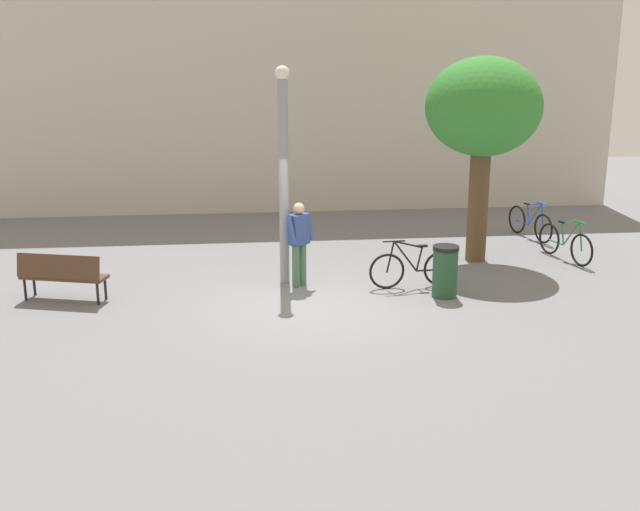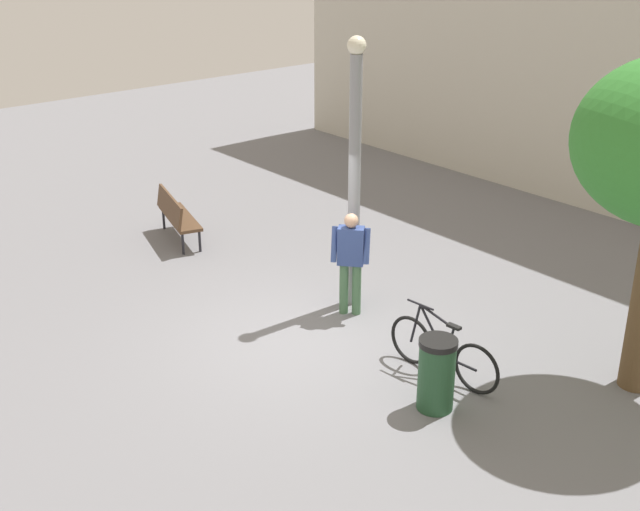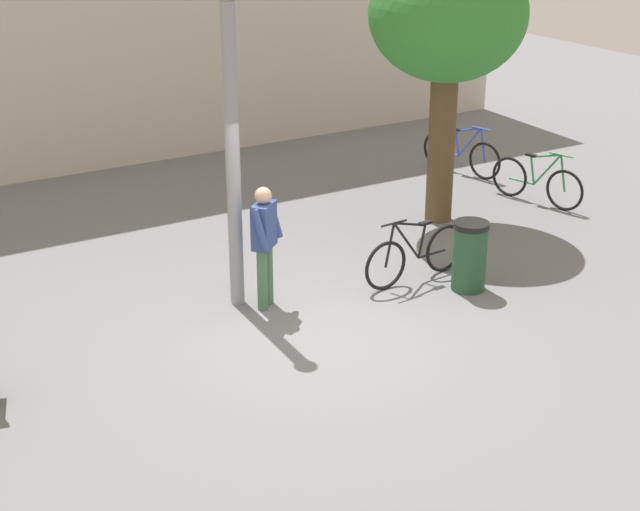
% 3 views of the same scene
% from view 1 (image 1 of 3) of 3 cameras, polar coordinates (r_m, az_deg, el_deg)
% --- Properties ---
extents(ground_plane, '(36.00, 36.00, 0.00)m').
position_cam_1_polar(ground_plane, '(14.14, -0.40, -3.55)').
color(ground_plane, slate).
extents(building_facade, '(19.04, 2.00, 7.10)m').
position_cam_1_polar(building_facade, '(22.51, -2.83, 12.67)').
color(building_facade, beige).
rests_on(building_facade, ground_plane).
extents(lamppost, '(0.28, 0.28, 4.23)m').
position_cam_1_polar(lamppost, '(14.89, -2.73, 6.40)').
color(lamppost, gray).
rests_on(lamppost, ground_plane).
extents(person_by_lamppost, '(0.60, 0.56, 1.67)m').
position_cam_1_polar(person_by_lamppost, '(14.87, -1.56, 1.28)').
color(person_by_lamppost, '#47704C').
rests_on(person_by_lamppost, ground_plane).
extents(park_bench, '(1.67, 0.90, 0.92)m').
position_cam_1_polar(park_bench, '(14.85, -18.69, -1.25)').
color(park_bench, '#513823').
rests_on(park_bench, ground_plane).
extents(plaza_tree, '(2.45, 2.45, 4.39)m').
position_cam_1_polar(plaza_tree, '(16.76, 12.06, 10.54)').
color(plaza_tree, brown).
rests_on(plaza_tree, ground_plane).
extents(bicycle_blue, '(0.48, 1.77, 0.97)m').
position_cam_1_polar(bicycle_blue, '(19.53, 15.38, 2.36)').
color(bicycle_blue, black).
rests_on(bicycle_blue, ground_plane).
extents(bicycle_green, '(0.52, 1.76, 0.97)m').
position_cam_1_polar(bicycle_green, '(17.72, 17.80, 0.89)').
color(bicycle_green, black).
rests_on(bicycle_green, ground_plane).
extents(bicycle_black, '(1.81, 0.19, 0.97)m').
position_cam_1_polar(bicycle_black, '(15.05, 6.99, -0.96)').
color(bicycle_black, black).
rests_on(bicycle_black, ground_plane).
extents(trash_bin, '(0.49, 0.49, 0.98)m').
position_cam_1_polar(trash_bin, '(14.55, 9.29, -1.16)').
color(trash_bin, '#234C2D').
rests_on(trash_bin, ground_plane).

